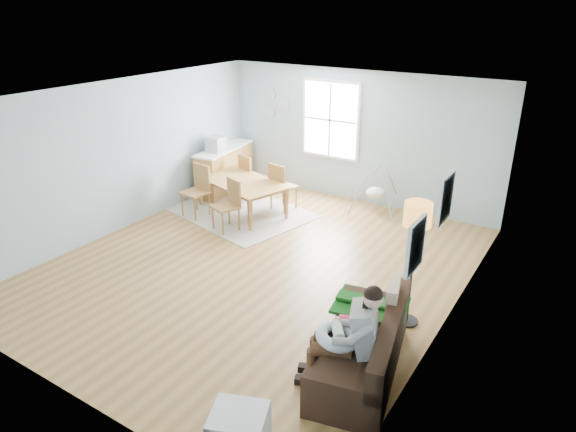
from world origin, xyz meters
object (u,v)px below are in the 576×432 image
Objects in this scene: toddler at (364,313)px; counter at (225,169)px; sofa at (365,351)px; chair_se at (229,202)px; chair_nw at (249,174)px; floor_lamp at (417,225)px; chair_sw at (198,187)px; baby_swing at (376,192)px; father at (351,333)px; dining_table at (240,197)px; chair_ne at (281,184)px; monitor at (216,144)px.

toddler is 6.35m from counter.
counter is at bearing 143.43° from toddler.
sofa is 0.43m from toddler.
chair_se is (-3.78, 2.31, 0.27)m from sofa.
floor_lamp is at bearing -30.10° from chair_nw.
baby_swing is at bearing 35.04° from chair_sw.
father is at bearing -100.81° from sofa.
toddler is 0.72× the size of baby_swing.
floor_lamp is 1.78× the size of chair_se.
father reaches higher than chair_sw.
father is at bearing -43.11° from chair_nw.
sofa is at bearing -67.79° from baby_swing.
father reaches higher than baby_swing.
dining_table is (-4.18, 1.86, -1.07)m from floor_lamp.
floor_lamp is 1.58× the size of baby_swing.
floor_lamp is at bearing -33.86° from chair_ne.
toddler is 0.81× the size of chair_se.
monitor is at bearing 155.08° from floor_lamp.
chair_sw is 1.62m from chair_ne.
monitor reaches higher than baby_swing.
floor_lamp reaches higher than father.
floor_lamp is 4.86× the size of monitor.
chair_ne is 0.55× the size of counter.
father is 1.63× the size of toddler.
chair_se reaches higher than chair_nw.
dining_table is 2.70m from baby_swing.
counter is (-1.43, 1.64, -0.05)m from chair_se.
chair_sw is at bearing 152.84° from toddler.
toddler reaches higher than dining_table.
dining_table is at bearing -146.50° from baby_swing.
father reaches higher than chair_nw.
floor_lamp is (0.18, 1.03, 0.76)m from toddler.
chair_se is at bearing 145.07° from father.
monitor is (-0.72, -0.18, 0.59)m from chair_nw.
chair_nw is at bearing 76.83° from chair_sw.
chair_ne is 2.81× the size of monitor.
floor_lamp is at bearing -60.09° from baby_swing.
father is at bearing -37.52° from monitor.
chair_ne is (0.29, 1.27, 0.02)m from chair_se.
sofa is 5.01m from chair_ne.
monitor is at bearing 144.90° from sofa.
father is 0.67× the size of dining_table.
chair_nw is at bearing 139.36° from sofa.
chair_nw is 0.53× the size of counter.
chair_nw is 2.72× the size of monitor.
floor_lamp reaches higher than chair_se.
chair_sw reaches higher than baby_swing.
baby_swing is (2.57, 0.74, -0.13)m from chair_nw.
chair_se is 1.00× the size of chair_nw.
dining_table is 1.06× the size of counter.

